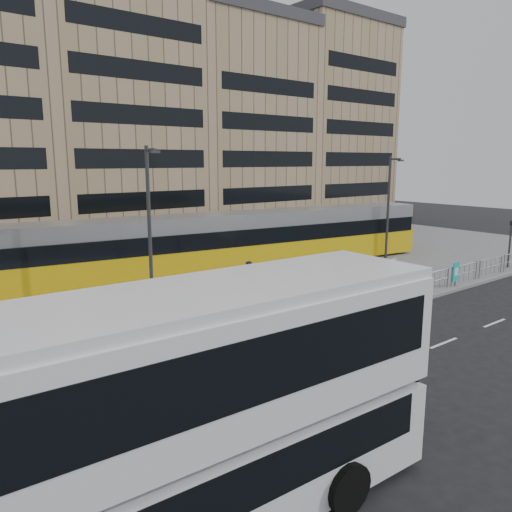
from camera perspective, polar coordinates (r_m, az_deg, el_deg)
ground at (r=21.89m, az=8.83°, el=-8.03°), size 120.00×120.00×0.00m
plaza at (r=30.98m, az=-7.54°, el=-2.23°), size 64.00×24.00×0.15m
kerb at (r=21.90m, az=8.74°, el=-7.81°), size 64.00×0.25×0.17m
building_row at (r=51.51m, az=-19.62°, el=16.79°), size 70.40×18.40×31.20m
pedestrian_barrier at (r=23.36m, az=11.38°, el=-4.39°), size 32.07×0.07×1.10m
road_markings at (r=20.34m, az=19.16°, el=-9.99°), size 62.00×0.12×0.01m
double_decker_bus at (r=9.40m, az=-11.38°, el=-17.70°), size 11.98×3.34×4.76m
tram at (r=30.90m, az=-4.54°, el=1.43°), size 31.41×7.02×3.69m
station_sign at (r=25.49m, az=14.95°, el=-1.89°), size 1.74×0.55×2.06m
ad_panel at (r=29.90m, az=21.88°, el=-1.72°), size 0.72×0.15×1.35m
pedestrian at (r=25.15m, az=-0.74°, el=-2.74°), size 0.56×0.77×1.95m
traffic_light_west at (r=16.29m, az=-17.01°, el=-7.17°), size 0.23×0.25×3.10m
traffic_light_east at (r=36.32m, az=27.07°, el=1.88°), size 0.18×0.21×3.10m
lamp_post_west at (r=24.35m, az=-12.06°, el=4.18°), size 0.45×1.04×7.58m
lamp_post_east at (r=36.48m, az=14.96°, el=5.88°), size 0.45×1.04×7.19m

